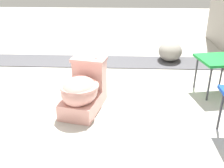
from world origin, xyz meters
TOP-DOWN VIEW (x-y plane):
  - ground_plane at (0.00, 0.00)m, footprint 14.00×14.00m
  - gravel_strip at (-1.30, 0.50)m, footprint 0.56×8.00m
  - toilet at (0.20, 0.17)m, footprint 0.69×0.50m
  - boulder_near at (-1.43, 1.32)m, footprint 0.55×0.46m

SIDE VIEW (x-z plane):
  - ground_plane at x=0.00m, z-range 0.00..0.00m
  - gravel_strip at x=-1.30m, z-range 0.00..0.01m
  - boulder_near at x=-1.43m, z-range 0.00..0.31m
  - toilet at x=0.20m, z-range -0.04..0.48m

